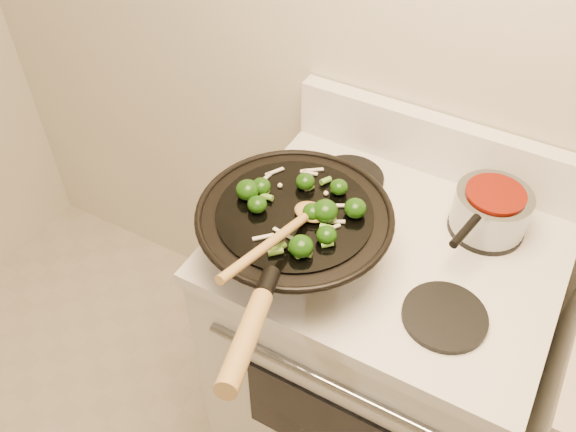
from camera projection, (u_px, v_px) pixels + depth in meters
The scene contains 5 objects.
stove at pixel (373, 347), 1.76m from camera, with size 0.78×0.67×1.08m.
wok at pixel (294, 232), 1.34m from camera, with size 0.43×0.70×0.26m.
stirfry at pixel (302, 208), 1.29m from camera, with size 0.28×0.29×0.05m.
wooden_spoon at pixel (288, 229), 1.22m from camera, with size 0.08×0.34×0.11m.
saucepan at pixel (491, 210), 1.42m from camera, with size 0.18×0.28×0.10m.
Camera 1 is at (0.14, 0.20, 1.98)m, focal length 38.00 mm.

